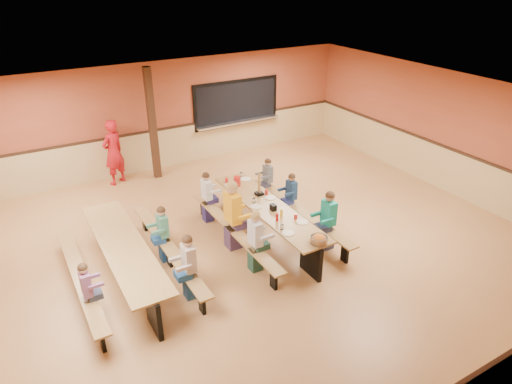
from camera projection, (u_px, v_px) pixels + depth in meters
ground at (239, 252)px, 9.32m from camera, size 12.00×12.00×0.00m
room_envelope at (239, 223)px, 9.01m from camera, size 12.04×10.04×3.02m
kitchen_pass_through at (237, 105)px, 13.66m from camera, size 2.78×0.28×1.38m
structural_post at (152, 125)px, 11.96m from camera, size 0.18×0.18×3.00m
cafeteria_table_main at (268, 215)px, 9.63m from camera, size 1.91×3.70×0.74m
cafeteria_table_second at (125, 255)px, 8.31m from camera, size 1.91×3.70×0.74m
seated_child_white_left at (255, 242)px, 8.53m from camera, size 0.39×0.32×1.24m
seated_adult_yellow at (233, 216)px, 9.18m from camera, size 0.50×0.41×1.47m
seated_child_grey_left at (207, 197)px, 10.22m from camera, size 0.35×0.29×1.18m
seated_child_teal_right at (328, 221)px, 9.20m from camera, size 0.40×0.33×1.27m
seated_child_navy_right at (291, 197)px, 10.25m from camera, size 0.34×0.28×1.14m
seated_child_char_right at (268, 181)px, 11.04m from camera, size 0.33×0.27×1.13m
seated_child_purple_sec at (88, 294)px, 7.28m from camera, size 0.33×0.27×1.12m
seated_child_green_sec at (163, 234)px, 8.83m from camera, size 0.35×0.29×1.17m
seated_child_tan_sec at (189, 267)px, 7.82m from camera, size 0.38×0.31×1.24m
standing_woman at (113, 152)px, 11.88m from camera, size 0.76×0.68×1.76m
punch_pitcher at (237, 181)px, 10.37m from camera, size 0.16×0.16×0.22m
chip_bowl at (319, 239)px, 8.25m from camera, size 0.32×0.32×0.15m
napkin_dispenser at (273, 207)px, 9.35m from camera, size 0.10×0.14×0.13m
condiment_mustard at (281, 213)px, 9.10m from camera, size 0.06×0.06×0.17m
condiment_ketchup at (277, 217)px, 8.95m from camera, size 0.06×0.06×0.17m
table_paddle at (259, 189)px, 9.94m from camera, size 0.16×0.16×0.56m
place_settings at (268, 204)px, 9.51m from camera, size 0.65×3.30×0.11m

